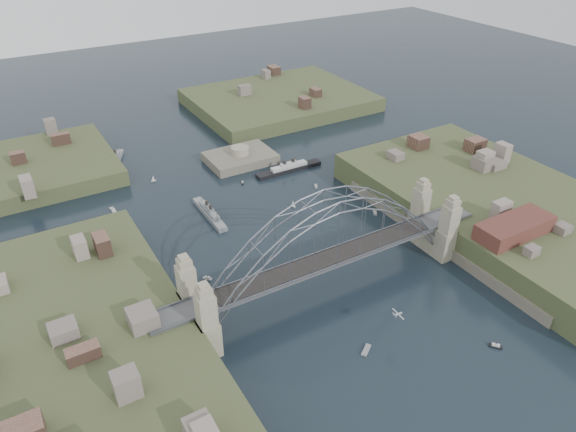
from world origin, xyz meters
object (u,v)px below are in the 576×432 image
at_px(naval_cruiser_far, 116,161).
at_px(ocean_liner, 289,169).
at_px(wharf_shed, 515,227).
at_px(naval_cruiser_near, 209,213).
at_px(fort_island, 241,163).
at_px(bridge, 330,244).

distance_m(naval_cruiser_far, ocean_liner, 58.64).
bearing_deg(wharf_shed, naval_cruiser_near, 133.90).
xyz_separation_m(naval_cruiser_near, ocean_liner, (33.55, 12.65, -0.02)).
bearing_deg(naval_cruiser_near, fort_island, 49.55).
bearing_deg(naval_cruiser_near, bridge, -75.76).
relative_size(naval_cruiser_near, ocean_liner, 0.84).
bearing_deg(bridge, wharf_shed, -17.65).
height_order(fort_island, wharf_shed, wharf_shed).
bearing_deg(wharf_shed, bridge, 162.35).
relative_size(bridge, fort_island, 3.82).
xyz_separation_m(bridge, naval_cruiser_near, (-10.94, 43.10, -11.42)).
height_order(fort_island, naval_cruiser_far, fort_island).
bearing_deg(wharf_shed, ocean_liner, 107.05).
height_order(naval_cruiser_near, ocean_liner, naval_cruiser_near).
xyz_separation_m(fort_island, naval_cruiser_near, (-22.94, -26.90, 1.24)).
relative_size(wharf_shed, naval_cruiser_far, 1.22).
relative_size(naval_cruiser_near, naval_cruiser_far, 1.18).
distance_m(naval_cruiser_near, naval_cruiser_far, 49.29).
xyz_separation_m(fort_island, wharf_shed, (32.00, -84.00, 10.34)).
bearing_deg(ocean_liner, fort_island, 126.66).
xyz_separation_m(bridge, wharf_shed, (44.00, -14.00, -2.32)).
xyz_separation_m(wharf_shed, ocean_liner, (-21.39, 69.75, -9.12)).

